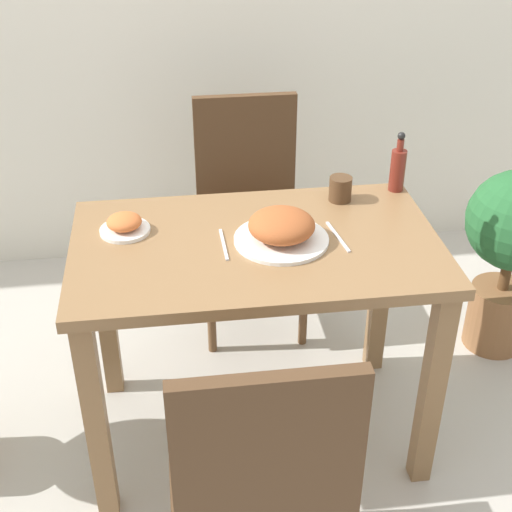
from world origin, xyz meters
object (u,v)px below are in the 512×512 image
object	(u,v)px
chair_far	(249,201)
side_plate	(124,225)
chair_near	(261,474)
food_plate	(282,228)
sauce_bottle	(398,168)
drink_cup	(340,189)

from	to	relation	value
chair_far	side_plate	xyz separation A→B (m)	(-0.44, -0.59, 0.26)
chair_near	food_plate	world-z (taller)	chair_near
chair_near	food_plate	bearing A→B (deg)	-103.10
chair_far	food_plate	size ratio (longest dim) A/B	3.28
side_plate	sauce_bottle	bearing A→B (deg)	10.65
sauce_bottle	chair_near	bearing A→B (deg)	-122.05
chair_far	side_plate	world-z (taller)	chair_far
chair_far	food_plate	world-z (taller)	chair_far
chair_far	sauce_bottle	distance (m)	0.69
chair_near	chair_far	bearing A→B (deg)	-96.02
chair_near	food_plate	size ratio (longest dim) A/B	3.28
side_plate	food_plate	bearing A→B (deg)	-14.37
food_plate	side_plate	distance (m)	0.47
chair_far	sauce_bottle	xyz separation A→B (m)	(0.44, -0.43, 0.31)
drink_cup	sauce_bottle	xyz separation A→B (m)	(0.20, 0.05, 0.04)
side_plate	drink_cup	xyz separation A→B (m)	(0.68, 0.12, 0.02)
food_plate	chair_near	bearing A→B (deg)	-103.10
side_plate	drink_cup	distance (m)	0.69
chair_near	food_plate	xyz separation A→B (m)	(0.15, 0.64, 0.27)
chair_far	food_plate	xyz separation A→B (m)	(0.01, -0.71, 0.27)
chair_near	drink_cup	bearing A→B (deg)	-113.36
side_plate	sauce_bottle	world-z (taller)	sauce_bottle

